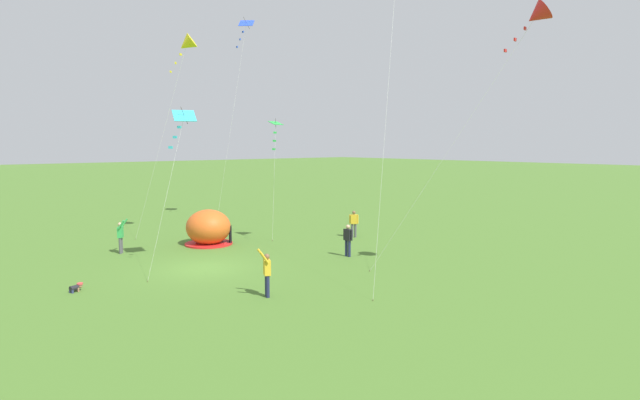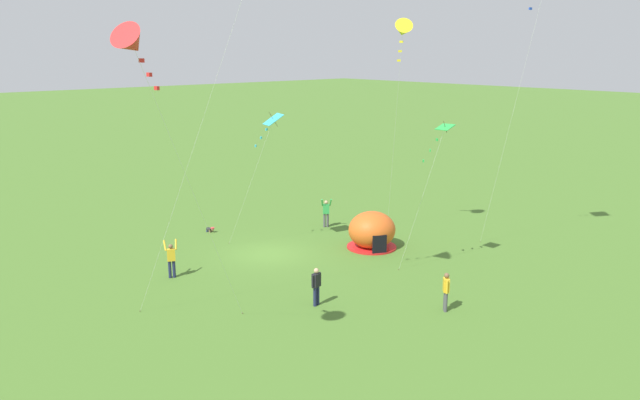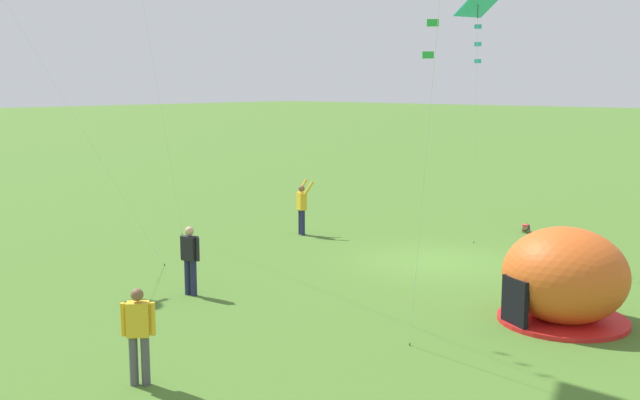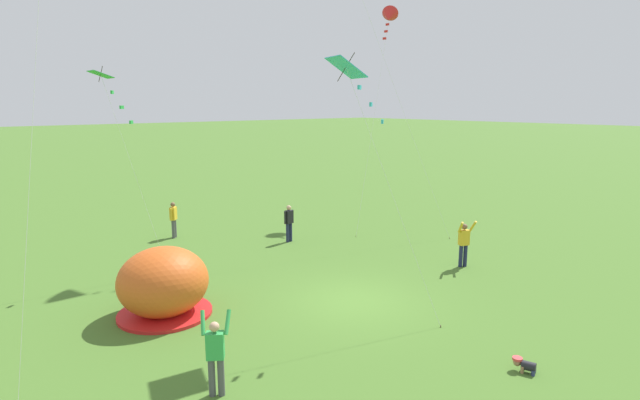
{
  "view_description": "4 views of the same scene",
  "coord_description": "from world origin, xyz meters",
  "px_view_note": "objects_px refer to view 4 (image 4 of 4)",
  "views": [
    {
      "loc": [
        21.51,
        -11.08,
        5.95
      ],
      "look_at": [
        3.89,
        4.04,
        3.35
      ],
      "focal_mm": 28.0,
      "sensor_mm": 36.0,
      "label": 1
    },
    {
      "loc": [
        19.55,
        26.2,
        10.96
      ],
      "look_at": [
        0.05,
        4.31,
        3.85
      ],
      "focal_mm": 35.0,
      "sensor_mm": 36.0,
      "label": 2
    },
    {
      "loc": [
        -11.54,
        18.3,
        5.15
      ],
      "look_at": [
        1.81,
        3.21,
        2.02
      ],
      "focal_mm": 42.0,
      "sensor_mm": 36.0,
      "label": 3
    },
    {
      "loc": [
        -10.69,
        -10.93,
        6.31
      ],
      "look_at": [
        1.57,
        3.5,
        2.63
      ],
      "focal_mm": 28.0,
      "sensor_mm": 36.0,
      "label": 4
    }
  ],
  "objects_px": {
    "person_near_tent": "(289,221)",
    "kite_cyan": "(350,75)",
    "popup_tent": "(163,283)",
    "toddler_crawling": "(525,365)",
    "person_strolling": "(174,218)",
    "kite_green": "(107,86)",
    "person_far_back": "(216,353)",
    "person_arms_raised": "(464,242)",
    "kite_red": "(389,17)"
  },
  "relations": [
    {
      "from": "kite_red",
      "to": "person_strolling",
      "type": "bearing_deg",
      "value": 170.6
    },
    {
      "from": "person_arms_raised",
      "to": "kite_green",
      "type": "distance_m",
      "value": 14.43
    },
    {
      "from": "person_near_tent",
      "to": "person_strolling",
      "type": "bearing_deg",
      "value": 132.27
    },
    {
      "from": "toddler_crawling",
      "to": "kite_cyan",
      "type": "distance_m",
      "value": 8.71
    },
    {
      "from": "person_strolling",
      "to": "kite_green",
      "type": "relative_size",
      "value": 0.23
    },
    {
      "from": "kite_red",
      "to": "person_arms_raised",
      "type": "bearing_deg",
      "value": -121.37
    },
    {
      "from": "person_strolling",
      "to": "kite_green",
      "type": "bearing_deg",
      "value": -136.81
    },
    {
      "from": "person_near_tent",
      "to": "person_far_back",
      "type": "distance_m",
      "value": 12.41
    },
    {
      "from": "person_arms_raised",
      "to": "kite_red",
      "type": "bearing_deg",
      "value": 58.63
    },
    {
      "from": "kite_green",
      "to": "person_arms_raised",
      "type": "bearing_deg",
      "value": -37.24
    },
    {
      "from": "person_strolling",
      "to": "kite_cyan",
      "type": "height_order",
      "value": "kite_cyan"
    },
    {
      "from": "kite_green",
      "to": "kite_cyan",
      "type": "bearing_deg",
      "value": -63.96
    },
    {
      "from": "popup_tent",
      "to": "person_strolling",
      "type": "distance_m",
      "value": 9.11
    },
    {
      "from": "person_near_tent",
      "to": "kite_cyan",
      "type": "height_order",
      "value": "kite_cyan"
    },
    {
      "from": "kite_cyan",
      "to": "popup_tent",
      "type": "bearing_deg",
      "value": 141.05
    },
    {
      "from": "popup_tent",
      "to": "person_strolling",
      "type": "relative_size",
      "value": 1.63
    },
    {
      "from": "popup_tent",
      "to": "kite_green",
      "type": "distance_m",
      "value": 7.58
    },
    {
      "from": "person_far_back",
      "to": "kite_cyan",
      "type": "relative_size",
      "value": 0.25
    },
    {
      "from": "popup_tent",
      "to": "person_near_tent",
      "type": "height_order",
      "value": "popup_tent"
    },
    {
      "from": "popup_tent",
      "to": "person_arms_raised",
      "type": "height_order",
      "value": "popup_tent"
    },
    {
      "from": "person_far_back",
      "to": "kite_cyan",
      "type": "xyz_separation_m",
      "value": [
        5.23,
        1.34,
        6.09
      ]
    },
    {
      "from": "person_arms_raised",
      "to": "kite_red",
      "type": "distance_m",
      "value": 14.92
    },
    {
      "from": "toddler_crawling",
      "to": "person_strolling",
      "type": "height_order",
      "value": "person_strolling"
    },
    {
      "from": "person_arms_raised",
      "to": "kite_cyan",
      "type": "relative_size",
      "value": 0.25
    },
    {
      "from": "popup_tent",
      "to": "person_near_tent",
      "type": "bearing_deg",
      "value": 27.62
    },
    {
      "from": "person_near_tent",
      "to": "kite_cyan",
      "type": "distance_m",
      "value": 10.31
    },
    {
      "from": "person_near_tent",
      "to": "person_strolling",
      "type": "height_order",
      "value": "same"
    },
    {
      "from": "person_strolling",
      "to": "kite_green",
      "type": "distance_m",
      "value": 7.81
    },
    {
      "from": "toddler_crawling",
      "to": "person_arms_raised",
      "type": "bearing_deg",
      "value": 44.36
    },
    {
      "from": "popup_tent",
      "to": "kite_red",
      "type": "bearing_deg",
      "value": 20.33
    },
    {
      "from": "person_near_tent",
      "to": "person_far_back",
      "type": "xyz_separation_m",
      "value": [
        -8.65,
        -8.9,
        0.03
      ]
    },
    {
      "from": "popup_tent",
      "to": "person_far_back",
      "type": "bearing_deg",
      "value": -100.53
    },
    {
      "from": "person_arms_raised",
      "to": "kite_green",
      "type": "height_order",
      "value": "kite_green"
    },
    {
      "from": "popup_tent",
      "to": "kite_green",
      "type": "bearing_deg",
      "value": 86.2
    },
    {
      "from": "toddler_crawling",
      "to": "person_arms_raised",
      "type": "relative_size",
      "value": 0.29
    },
    {
      "from": "popup_tent",
      "to": "toddler_crawling",
      "type": "height_order",
      "value": "popup_tent"
    },
    {
      "from": "person_strolling",
      "to": "kite_cyan",
      "type": "distance_m",
      "value": 13.19
    },
    {
      "from": "popup_tent",
      "to": "kite_cyan",
      "type": "height_order",
      "value": "kite_cyan"
    },
    {
      "from": "person_strolling",
      "to": "kite_red",
      "type": "distance_m",
      "value": 16.23
    },
    {
      "from": "popup_tent",
      "to": "person_arms_raised",
      "type": "xyz_separation_m",
      "value": [
        10.79,
        -3.25,
        0.0
      ]
    },
    {
      "from": "person_far_back",
      "to": "kite_green",
      "type": "relative_size",
      "value": 0.25
    },
    {
      "from": "person_near_tent",
      "to": "popup_tent",
      "type": "bearing_deg",
      "value": -152.38
    },
    {
      "from": "kite_green",
      "to": "kite_red",
      "type": "bearing_deg",
      "value": 4.92
    },
    {
      "from": "person_arms_raised",
      "to": "kite_red",
      "type": "xyz_separation_m",
      "value": [
        5.71,
        9.36,
        10.12
      ]
    },
    {
      "from": "person_strolling",
      "to": "kite_green",
      "type": "height_order",
      "value": "kite_green"
    },
    {
      "from": "person_far_back",
      "to": "kite_cyan",
      "type": "height_order",
      "value": "kite_cyan"
    },
    {
      "from": "toddler_crawling",
      "to": "kite_green",
      "type": "height_order",
      "value": "kite_green"
    },
    {
      "from": "popup_tent",
      "to": "kite_cyan",
      "type": "bearing_deg",
      "value": -38.95
    },
    {
      "from": "popup_tent",
      "to": "person_strolling",
      "type": "bearing_deg",
      "value": 63.94
    },
    {
      "from": "toddler_crawling",
      "to": "kite_cyan",
      "type": "xyz_separation_m",
      "value": [
        -0.85,
        5.24,
        6.91
      ]
    }
  ]
}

